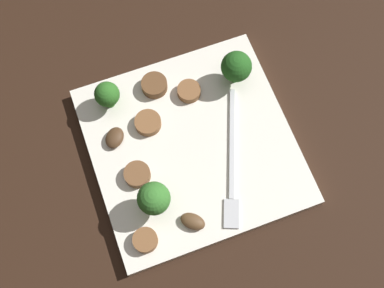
{
  "coord_description": "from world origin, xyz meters",
  "views": [
    {
      "loc": [
        0.2,
        -0.07,
        0.59
      ],
      "look_at": [
        0.0,
        0.0,
        0.02
      ],
      "focal_mm": 45.99,
      "sensor_mm": 36.0,
      "label": 1
    }
  ],
  "objects_px": {
    "broccoli_floret_0": "(154,199)",
    "broccoli_floret_2": "(236,67)",
    "mushroom_3": "(193,221)",
    "broccoli_floret_1": "(107,95)",
    "fork": "(232,167)",
    "plate": "(192,146)",
    "sausage_slice_0": "(145,240)",
    "sausage_slice_1": "(148,123)",
    "mushroom_1": "(115,138)",
    "sausage_slice_3": "(137,174)",
    "sausage_slice_4": "(154,85)",
    "sausage_slice_2": "(189,91)"
  },
  "relations": [
    {
      "from": "broccoli_floret_0",
      "to": "broccoli_floret_2",
      "type": "relative_size",
      "value": 1.02
    },
    {
      "from": "broccoli_floret_0",
      "to": "mushroom_3",
      "type": "xyz_separation_m",
      "value": [
        0.03,
        0.03,
        -0.03
      ]
    },
    {
      "from": "broccoli_floret_1",
      "to": "fork",
      "type": "bearing_deg",
      "value": 40.68
    },
    {
      "from": "fork",
      "to": "broccoli_floret_1",
      "type": "distance_m",
      "value": 0.18
    },
    {
      "from": "plate",
      "to": "broccoli_floret_0",
      "type": "distance_m",
      "value": 0.1
    },
    {
      "from": "broccoli_floret_2",
      "to": "sausage_slice_0",
      "type": "distance_m",
      "value": 0.24
    },
    {
      "from": "plate",
      "to": "sausage_slice_1",
      "type": "relative_size",
      "value": 7.43
    },
    {
      "from": "plate",
      "to": "mushroom_1",
      "type": "bearing_deg",
      "value": -113.97
    },
    {
      "from": "sausage_slice_3",
      "to": "mushroom_3",
      "type": "distance_m",
      "value": 0.09
    },
    {
      "from": "sausage_slice_0",
      "to": "mushroom_3",
      "type": "height_order",
      "value": "sausage_slice_0"
    },
    {
      "from": "broccoli_floret_2",
      "to": "sausage_slice_1",
      "type": "height_order",
      "value": "broccoli_floret_2"
    },
    {
      "from": "sausage_slice_3",
      "to": "fork",
      "type": "bearing_deg",
      "value": 75.38
    },
    {
      "from": "broccoli_floret_0",
      "to": "sausage_slice_0",
      "type": "bearing_deg",
      "value": -34.69
    },
    {
      "from": "broccoli_floret_0",
      "to": "sausage_slice_1",
      "type": "height_order",
      "value": "broccoli_floret_0"
    },
    {
      "from": "sausage_slice_3",
      "to": "broccoli_floret_0",
      "type": "bearing_deg",
      "value": 11.7
    },
    {
      "from": "fork",
      "to": "sausage_slice_4",
      "type": "relative_size",
      "value": 5.1
    },
    {
      "from": "broccoli_floret_0",
      "to": "sausage_slice_1",
      "type": "distance_m",
      "value": 0.11
    },
    {
      "from": "mushroom_1",
      "to": "sausage_slice_2",
      "type": "bearing_deg",
      "value": 104.51
    },
    {
      "from": "broccoli_floret_2",
      "to": "sausage_slice_2",
      "type": "height_order",
      "value": "broccoli_floret_2"
    },
    {
      "from": "fork",
      "to": "sausage_slice_2",
      "type": "xyz_separation_m",
      "value": [
        -0.11,
        -0.01,
        0.0
      ]
    },
    {
      "from": "sausage_slice_1",
      "to": "plate",
      "type": "bearing_deg",
      "value": 44.38
    },
    {
      "from": "plate",
      "to": "broccoli_floret_1",
      "type": "xyz_separation_m",
      "value": [
        -0.09,
        -0.08,
        0.03
      ]
    },
    {
      "from": "sausage_slice_3",
      "to": "sausage_slice_4",
      "type": "relative_size",
      "value": 0.96
    },
    {
      "from": "sausage_slice_1",
      "to": "broccoli_floret_1",
      "type": "bearing_deg",
      "value": -140.59
    },
    {
      "from": "plate",
      "to": "fork",
      "type": "height_order",
      "value": "fork"
    },
    {
      "from": "fork",
      "to": "sausage_slice_3",
      "type": "distance_m",
      "value": 0.12
    },
    {
      "from": "mushroom_1",
      "to": "broccoli_floret_0",
      "type": "bearing_deg",
      "value": 11.82
    },
    {
      "from": "fork",
      "to": "broccoli_floret_1",
      "type": "height_order",
      "value": "broccoli_floret_1"
    },
    {
      "from": "mushroom_1",
      "to": "mushroom_3",
      "type": "xyz_separation_m",
      "value": [
        0.13,
        0.05,
        0.0
      ]
    },
    {
      "from": "broccoli_floret_0",
      "to": "sausage_slice_0",
      "type": "height_order",
      "value": "broccoli_floret_0"
    },
    {
      "from": "mushroom_1",
      "to": "mushroom_3",
      "type": "distance_m",
      "value": 0.14
    },
    {
      "from": "plate",
      "to": "sausage_slice_2",
      "type": "xyz_separation_m",
      "value": [
        -0.07,
        0.02,
        0.01
      ]
    },
    {
      "from": "sausage_slice_1",
      "to": "sausage_slice_4",
      "type": "xyz_separation_m",
      "value": [
        -0.05,
        0.02,
        0.0
      ]
    },
    {
      "from": "fork",
      "to": "sausage_slice_0",
      "type": "xyz_separation_m",
      "value": [
        0.05,
        -0.13,
        0.0
      ]
    },
    {
      "from": "broccoli_floret_1",
      "to": "broccoli_floret_2",
      "type": "bearing_deg",
      "value": 81.9
    },
    {
      "from": "plate",
      "to": "sausage_slice_0",
      "type": "distance_m",
      "value": 0.13
    },
    {
      "from": "sausage_slice_4",
      "to": "mushroom_1",
      "type": "distance_m",
      "value": 0.09
    },
    {
      "from": "broccoli_floret_2",
      "to": "sausage_slice_1",
      "type": "bearing_deg",
      "value": -80.38
    },
    {
      "from": "plate",
      "to": "fork",
      "type": "relative_size",
      "value": 1.45
    },
    {
      "from": "plate",
      "to": "sausage_slice_2",
      "type": "distance_m",
      "value": 0.07
    },
    {
      "from": "sausage_slice_4",
      "to": "mushroom_3",
      "type": "bearing_deg",
      "value": -4.64
    },
    {
      "from": "sausage_slice_0",
      "to": "mushroom_3",
      "type": "relative_size",
      "value": 0.96
    },
    {
      "from": "broccoli_floret_2",
      "to": "sausage_slice_3",
      "type": "bearing_deg",
      "value": -63.02
    },
    {
      "from": "plate",
      "to": "mushroom_3",
      "type": "bearing_deg",
      "value": -19.79
    },
    {
      "from": "broccoli_floret_0",
      "to": "broccoli_floret_1",
      "type": "xyz_separation_m",
      "value": [
        -0.15,
        -0.01,
        -0.01
      ]
    },
    {
      "from": "sausage_slice_3",
      "to": "mushroom_1",
      "type": "bearing_deg",
      "value": -168.08
    },
    {
      "from": "fork",
      "to": "broccoli_floret_1",
      "type": "relative_size",
      "value": 3.92
    },
    {
      "from": "fork",
      "to": "sausage_slice_1",
      "type": "distance_m",
      "value": 0.12
    },
    {
      "from": "sausage_slice_2",
      "to": "broccoli_floret_1",
      "type": "bearing_deg",
      "value": -101.84
    },
    {
      "from": "broccoli_floret_2",
      "to": "sausage_slice_2",
      "type": "xyz_separation_m",
      "value": [
        -0.0,
        -0.06,
        -0.03
      ]
    }
  ]
}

